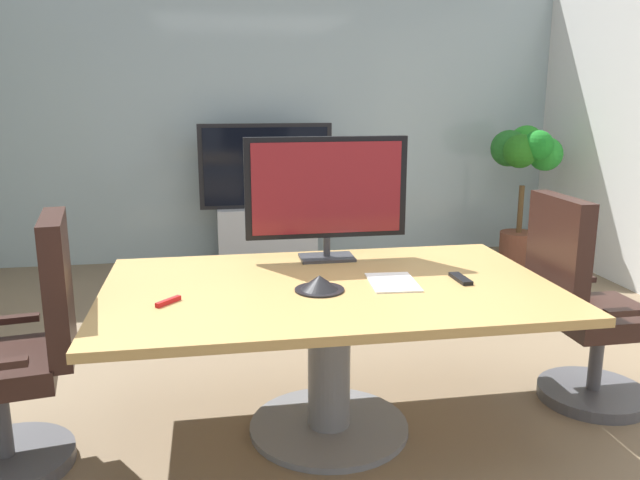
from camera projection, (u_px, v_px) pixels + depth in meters
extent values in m
plane|color=#7A664C|center=(344.00, 422.00, 3.12)|extent=(7.66, 7.66, 0.00)
cube|color=#9EB2B7|center=(273.00, 120.00, 6.01)|extent=(5.61, 0.10, 2.64)
cube|color=#B2894C|center=(329.00, 289.00, 2.89)|extent=(2.03, 1.25, 0.04)
cylinder|color=slate|center=(329.00, 363.00, 2.98)|extent=(0.20, 0.20, 0.69)
cylinder|color=slate|center=(329.00, 426.00, 3.05)|extent=(0.76, 0.76, 0.03)
cylinder|color=#4C4C51|center=(7.00, 461.00, 2.74)|extent=(0.56, 0.56, 0.06)
cylinder|color=#4C4C51|center=(2.00, 417.00, 2.69)|extent=(0.07, 0.07, 0.36)
cube|color=black|center=(58.00, 286.00, 2.65)|extent=(0.16, 0.46, 0.60)
cube|color=black|center=(6.00, 320.00, 2.86)|extent=(0.28, 0.09, 0.03)
cylinder|color=#4C4C51|center=(592.00, 394.00, 3.35)|extent=(0.56, 0.56, 0.06)
cylinder|color=#4C4C51|center=(596.00, 357.00, 3.30)|extent=(0.07, 0.07, 0.36)
cube|color=black|center=(601.00, 317.00, 3.25)|extent=(0.48, 0.48, 0.10)
cube|color=black|center=(558.00, 257.00, 3.13)|extent=(0.09, 0.46, 0.60)
cube|color=black|center=(633.00, 312.00, 2.97)|extent=(0.28, 0.05, 0.03)
cube|color=black|center=(571.00, 280.00, 3.47)|extent=(0.28, 0.05, 0.03)
cube|color=#333338|center=(327.00, 258.00, 3.32)|extent=(0.28, 0.18, 0.02)
cylinder|color=#333338|center=(327.00, 247.00, 3.31)|extent=(0.04, 0.04, 0.10)
cube|color=black|center=(327.00, 188.00, 3.25)|extent=(0.84, 0.04, 0.52)
cube|color=maroon|center=(327.00, 188.00, 3.23)|extent=(0.77, 0.01, 0.47)
cube|color=#B7BABC|center=(267.00, 236.00, 5.90)|extent=(0.90, 0.36, 0.55)
cube|color=black|center=(266.00, 166.00, 5.73)|extent=(1.20, 0.06, 0.76)
cube|color=black|center=(266.00, 166.00, 5.70)|extent=(1.12, 0.01, 0.69)
cylinder|color=brown|center=(518.00, 248.00, 5.98)|extent=(0.34, 0.34, 0.30)
cylinder|color=brown|center=(520.00, 209.00, 5.90)|extent=(0.05, 0.05, 0.44)
sphere|color=green|center=(545.00, 154.00, 5.80)|extent=(0.31, 0.31, 0.31)
sphere|color=#2A9226|center=(526.00, 142.00, 5.91)|extent=(0.31, 0.31, 0.31)
sphere|color=#236A24|center=(509.00, 148.00, 5.84)|extent=(0.34, 0.34, 0.34)
sphere|color=#246C1A|center=(520.00, 151.00, 5.64)|extent=(0.30, 0.30, 0.30)
sphere|color=#1B7E22|center=(538.00, 145.00, 5.58)|extent=(0.27, 0.27, 0.27)
cone|color=black|center=(319.00, 283.00, 2.79)|extent=(0.19, 0.19, 0.07)
cylinder|color=black|center=(319.00, 290.00, 2.80)|extent=(0.22, 0.22, 0.01)
cube|color=black|center=(461.00, 279.00, 2.95)|extent=(0.06, 0.17, 0.02)
cube|color=red|center=(168.00, 301.00, 2.62)|extent=(0.10, 0.11, 0.02)
cube|color=white|center=(393.00, 282.00, 2.91)|extent=(0.23, 0.31, 0.01)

